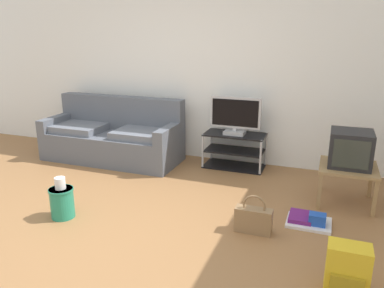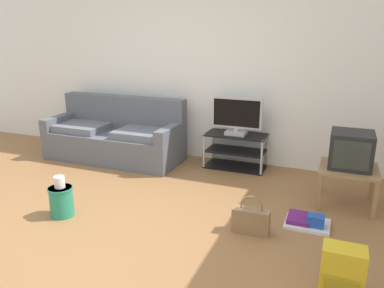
% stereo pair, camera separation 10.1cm
% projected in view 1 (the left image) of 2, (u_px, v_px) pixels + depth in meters
% --- Properties ---
extents(ground_plane, '(9.00, 9.80, 0.02)m').
position_uv_depth(ground_plane, '(110.00, 230.00, 3.65)').
color(ground_plane, olive).
extents(wall_back, '(9.00, 0.10, 2.70)m').
position_uv_depth(wall_back, '(196.00, 67.00, 5.47)').
color(wall_back, white).
rests_on(wall_back, ground_plane).
extents(couch, '(2.01, 0.82, 0.90)m').
position_uv_depth(couch, '(114.00, 137.00, 5.60)').
color(couch, '#565B66').
rests_on(couch, ground_plane).
extents(tv_stand, '(0.83, 0.43, 0.48)m').
position_uv_depth(tv_stand, '(234.00, 150.00, 5.28)').
color(tv_stand, black).
rests_on(tv_stand, ground_plane).
extents(flat_tv, '(0.69, 0.22, 0.51)m').
position_uv_depth(flat_tv, '(235.00, 116.00, 5.12)').
color(flat_tv, '#B2B2B7').
rests_on(flat_tv, tv_stand).
extents(side_table, '(0.60, 0.60, 0.43)m').
position_uv_depth(side_table, '(348.00, 171.00, 4.12)').
color(side_table, '#9E7A4C').
rests_on(side_table, ground_plane).
extents(crt_tv, '(0.43, 0.43, 0.39)m').
position_uv_depth(crt_tv, '(350.00, 149.00, 4.07)').
color(crt_tv, '#232326').
rests_on(crt_tv, side_table).
extents(backpack, '(0.30, 0.26, 0.39)m').
position_uv_depth(backpack, '(347.00, 271.00, 2.70)').
color(backpack, gold).
rests_on(backpack, ground_plane).
extents(handbag, '(0.35, 0.13, 0.38)m').
position_uv_depth(handbag, '(253.00, 219.00, 3.57)').
color(handbag, olive).
rests_on(handbag, ground_plane).
extents(cleaning_bucket, '(0.25, 0.25, 0.43)m').
position_uv_depth(cleaning_bucket, '(62.00, 201.00, 3.85)').
color(cleaning_bucket, '#238466').
rests_on(cleaning_bucket, ground_plane).
extents(floor_tray, '(0.43, 0.34, 0.14)m').
position_uv_depth(floor_tray, '(308.00, 220.00, 3.74)').
color(floor_tray, silver).
rests_on(floor_tray, ground_plane).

